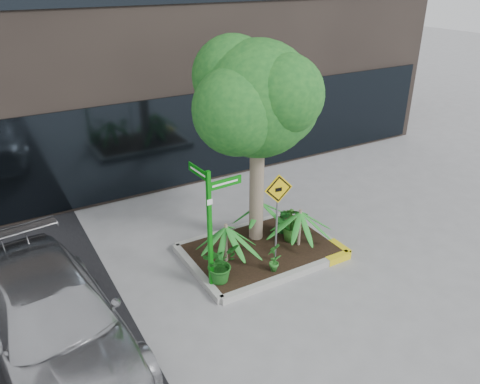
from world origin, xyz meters
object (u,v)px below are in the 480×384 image
street_sign_post (210,218)px  cattle_sign (278,204)px  parked_car (53,320)px  tree (258,99)px

street_sign_post → cattle_sign: 1.49m
parked_car → street_sign_post: (3.02, 0.30, 0.90)m
parked_car → cattle_sign: bearing=-3.3°
tree → cattle_sign: size_ratio=2.29×
tree → cattle_sign: tree is taller
parked_car → tree: bearing=9.5°
parked_car → cattle_sign: size_ratio=2.36×
tree → street_sign_post: 2.66m
street_sign_post → cattle_sign: bearing=-5.7°
tree → street_sign_post: bearing=-148.0°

